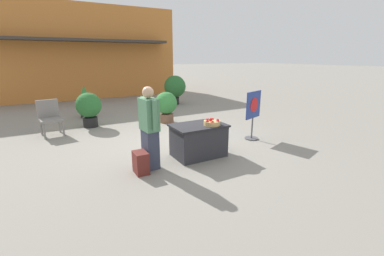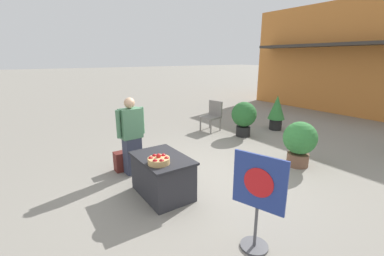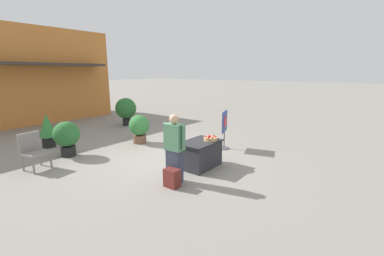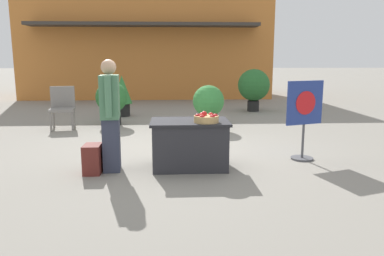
% 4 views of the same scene
% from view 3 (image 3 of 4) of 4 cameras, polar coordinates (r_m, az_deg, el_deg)
% --- Properties ---
extents(ground_plane, '(120.00, 120.00, 0.00)m').
position_cam_3_polar(ground_plane, '(7.58, -4.49, -7.22)').
color(ground_plane, gray).
extents(display_table, '(1.16, 0.78, 0.72)m').
position_cam_3_polar(display_table, '(7.00, 1.80, -5.78)').
color(display_table, '#2D2D33').
rests_on(display_table, ground_plane).
extents(apple_basket, '(0.36, 0.36, 0.16)m').
position_cam_3_polar(apple_basket, '(6.96, 4.11, -2.34)').
color(apple_basket, tan).
rests_on(apple_basket, display_table).
extents(person_visitor, '(0.29, 0.61, 1.61)m').
position_cam_3_polar(person_visitor, '(5.94, -3.95, -4.51)').
color(person_visitor, '#33384C').
rests_on(person_visitor, ground_plane).
extents(backpack, '(0.24, 0.34, 0.42)m').
position_cam_3_polar(backpack, '(5.89, -4.47, -11.02)').
color(backpack, maroon).
rests_on(backpack, ground_plane).
extents(poster_board, '(0.65, 0.36, 1.28)m').
position_cam_3_polar(poster_board, '(8.59, 7.23, 0.09)').
color(poster_board, '#4C4C51').
rests_on(poster_board, ground_plane).
extents(patio_chair, '(0.63, 0.63, 0.98)m').
position_cam_3_polar(patio_chair, '(7.97, -31.83, -4.03)').
color(patio_chair, gray).
rests_on(patio_chair, ground_plane).
extents(potted_plant_far_left, '(0.77, 0.77, 1.08)m').
position_cam_3_polar(potted_plant_far_left, '(8.67, -26.08, -1.61)').
color(potted_plant_far_left, black).
rests_on(potted_plant_far_left, ground_plane).
extents(potted_plant_near_left, '(0.56, 0.56, 1.16)m').
position_cam_3_polar(potted_plant_near_left, '(10.01, -29.47, -0.11)').
color(potted_plant_near_left, black).
rests_on(potted_plant_near_left, ground_plane).
extents(potted_plant_far_right, '(0.73, 0.73, 1.02)m').
position_cam_3_polar(potted_plant_far_right, '(9.43, -11.65, 0.18)').
color(potted_plant_far_right, brown).
rests_on(potted_plant_far_right, ground_plane).
extents(potted_plant_near_right, '(0.98, 0.98, 1.31)m').
position_cam_3_polar(potted_plant_near_right, '(12.65, -14.49, 4.12)').
color(potted_plant_near_right, black).
rests_on(potted_plant_near_right, ground_plane).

